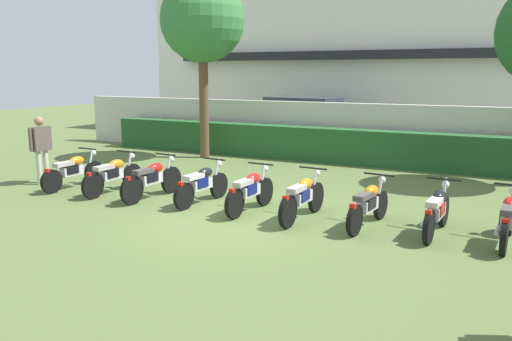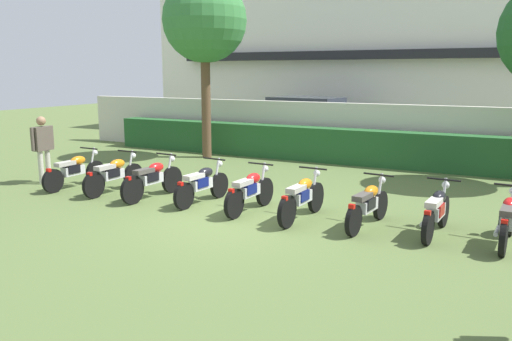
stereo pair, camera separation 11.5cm
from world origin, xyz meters
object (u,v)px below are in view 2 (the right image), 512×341
at_px(motorcycle_in_row_0, 74,170).
at_px(inspector_person, 43,144).
at_px(motorcycle_in_row_5, 302,197).
at_px(motorcycle_in_row_8, 508,219).
at_px(parked_car, 309,122).
at_px(motorcycle_in_row_4, 250,191).
at_px(motorcycle_in_row_1, 114,174).
at_px(motorcycle_in_row_7, 436,211).
at_px(tree_near_inspector, 205,21).
at_px(motorcycle_in_row_2, 152,179).
at_px(motorcycle_in_row_6, 368,205).
at_px(motorcycle_in_row_3, 202,184).

xyz_separation_m(motorcycle_in_row_0, inspector_person, (-1.09, 0.02, 0.60)).
relative_size(motorcycle_in_row_5, motorcycle_in_row_8, 1.06).
bearing_deg(inspector_person, parked_car, 70.19).
bearing_deg(motorcycle_in_row_4, motorcycle_in_row_1, 93.49).
bearing_deg(inspector_person, motorcycle_in_row_8, 0.70).
distance_m(parked_car, motorcycle_in_row_7, 11.41).
distance_m(motorcycle_in_row_5, motorcycle_in_row_7, 2.49).
relative_size(tree_near_inspector, motorcycle_in_row_4, 3.24).
distance_m(motorcycle_in_row_2, motorcycle_in_row_7, 6.18).
bearing_deg(motorcycle_in_row_6, motorcycle_in_row_7, -78.51).
xyz_separation_m(motorcycle_in_row_0, motorcycle_in_row_3, (3.70, 0.15, 0.00)).
xyz_separation_m(tree_near_inspector, motorcycle_in_row_5, (5.72, -5.46, -4.01)).
height_order(motorcycle_in_row_1, motorcycle_in_row_8, motorcycle_in_row_1).
height_order(motorcycle_in_row_2, motorcycle_in_row_6, motorcycle_in_row_2).
height_order(motorcycle_in_row_4, motorcycle_in_row_8, motorcycle_in_row_4).
distance_m(motorcycle_in_row_3, motorcycle_in_row_4, 1.27).
bearing_deg(motorcycle_in_row_7, motorcycle_in_row_4, 96.32).
height_order(tree_near_inspector, motorcycle_in_row_5, tree_near_inspector).
bearing_deg(motorcycle_in_row_6, inspector_person, 97.35).
xyz_separation_m(motorcycle_in_row_3, motorcycle_in_row_7, (4.92, 0.02, 0.00)).
bearing_deg(motorcycle_in_row_4, motorcycle_in_row_0, 93.80).
distance_m(parked_car, motorcycle_in_row_1, 9.78).
relative_size(parked_car, motorcycle_in_row_1, 2.46).
relative_size(motorcycle_in_row_7, inspector_person, 1.03).
relative_size(motorcycle_in_row_2, motorcycle_in_row_3, 1.06).
xyz_separation_m(motorcycle_in_row_2, inspector_person, (-3.53, 0.00, 0.58)).
distance_m(parked_car, motorcycle_in_row_2, 9.72).
relative_size(parked_car, motorcycle_in_row_3, 2.57).
distance_m(motorcycle_in_row_0, motorcycle_in_row_4, 4.96).
xyz_separation_m(motorcycle_in_row_3, motorcycle_in_row_8, (6.05, 0.01, 0.00)).
bearing_deg(motorcycle_in_row_5, motorcycle_in_row_0, 93.12).
relative_size(parked_car, tree_near_inspector, 0.80).
distance_m(motorcycle_in_row_7, inspector_person, 9.73).
distance_m(motorcycle_in_row_4, motorcycle_in_row_6, 2.46).
xyz_separation_m(motorcycle_in_row_0, motorcycle_in_row_2, (2.44, 0.02, 0.02)).
xyz_separation_m(motorcycle_in_row_2, motorcycle_in_row_6, (4.97, 0.06, -0.02)).
bearing_deg(motorcycle_in_row_2, motorcycle_in_row_1, 94.27).
xyz_separation_m(motorcycle_in_row_0, motorcycle_in_row_4, (4.96, 0.02, 0.01)).
distance_m(motorcycle_in_row_3, motorcycle_in_row_6, 3.72).
relative_size(motorcycle_in_row_4, inspector_person, 1.04).
bearing_deg(parked_car, tree_near_inspector, -107.97).
bearing_deg(parked_car, motorcycle_in_row_4, -68.25).
relative_size(motorcycle_in_row_2, inspector_person, 1.11).
bearing_deg(motorcycle_in_row_6, motorcycle_in_row_1, 97.45).
bearing_deg(motorcycle_in_row_2, motorcycle_in_row_7, -83.95).
bearing_deg(motorcycle_in_row_5, motorcycle_in_row_8, -84.08).
bearing_deg(motorcycle_in_row_1, inspector_person, 92.67).
height_order(parked_car, tree_near_inspector, tree_near_inspector).
bearing_deg(motorcycle_in_row_3, motorcycle_in_row_4, -90.22).
height_order(motorcycle_in_row_2, motorcycle_in_row_3, motorcycle_in_row_2).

